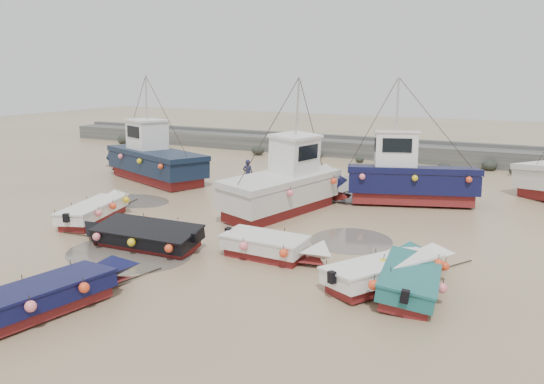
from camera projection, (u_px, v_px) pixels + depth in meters
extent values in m
plane|color=tan|center=(231.00, 239.00, 21.06)|extent=(120.00, 120.00, 0.00)
cube|color=#5E5D59|center=(381.00, 151.00, 40.08)|extent=(60.00, 2.20, 1.20)
cube|color=#5E5D59|center=(386.00, 139.00, 40.97)|extent=(60.00, 0.60, 0.25)
ellipsoid|color=black|center=(444.00, 166.00, 35.32)|extent=(0.84, 0.86, 0.51)
ellipsoid|color=black|center=(490.00, 165.00, 35.46)|extent=(0.98, 1.07, 0.72)
ellipsoid|color=black|center=(311.00, 152.00, 41.02)|extent=(0.99, 0.80, 0.58)
ellipsoid|color=black|center=(122.00, 141.00, 48.43)|extent=(0.65, 0.64, 0.43)
ellipsoid|color=black|center=(520.00, 171.00, 34.15)|extent=(0.61, 0.47, 0.46)
ellipsoid|color=black|center=(320.00, 155.00, 40.54)|extent=(0.61, 0.53, 0.32)
ellipsoid|color=black|center=(543.00, 171.00, 34.12)|extent=(0.67, 0.55, 0.43)
ellipsoid|color=black|center=(258.00, 150.00, 41.83)|extent=(1.09, 0.88, 0.72)
ellipsoid|color=black|center=(282.00, 153.00, 41.29)|extent=(0.65, 0.60, 0.37)
ellipsoid|color=black|center=(516.00, 171.00, 33.72)|extent=(0.88, 0.64, 0.62)
ellipsoid|color=black|center=(360.00, 160.00, 38.47)|extent=(0.64, 0.62, 0.48)
ellipsoid|color=black|center=(123.00, 139.00, 48.47)|extent=(1.10, 0.87, 0.86)
ellipsoid|color=black|center=(490.00, 168.00, 35.36)|extent=(0.55, 0.45, 0.29)
cylinder|color=#5C534A|center=(128.00, 254.00, 19.34)|extent=(4.91, 4.91, 0.01)
cylinder|color=#5C534A|center=(351.00, 240.00, 20.84)|extent=(3.23, 3.23, 0.01)
cylinder|color=#5C534A|center=(135.00, 201.00, 27.20)|extent=(3.84, 3.84, 0.01)
cylinder|color=#5C534A|center=(359.00, 188.00, 30.18)|extent=(6.88, 6.88, 0.01)
cube|color=maroon|center=(94.00, 218.00, 23.42)|extent=(2.04, 3.73, 0.30)
cube|color=silver|center=(93.00, 210.00, 23.34)|extent=(2.31, 4.04, 0.45)
pyramid|color=silver|center=(118.00, 189.00, 25.38)|extent=(1.54, 1.04, 0.90)
cube|color=brown|center=(93.00, 207.00, 23.30)|extent=(1.88, 3.38, 0.10)
cube|color=silver|center=(93.00, 205.00, 23.28)|extent=(2.38, 4.14, 0.07)
cube|color=black|center=(67.00, 218.00, 21.40)|extent=(0.26, 0.23, 0.35)
cylinder|color=black|center=(128.00, 204.00, 26.48)|extent=(0.54, 1.95, 0.04)
sphere|color=#EF4821|center=(56.00, 216.00, 22.04)|extent=(0.30, 0.30, 0.30)
sphere|color=#EF4821|center=(99.00, 214.00, 22.28)|extent=(0.30, 0.30, 0.30)
sphere|color=#EF4821|center=(73.00, 209.00, 23.20)|extent=(0.30, 0.30, 0.30)
sphere|color=#EF4821|center=(114.00, 207.00, 23.43)|extent=(0.30, 0.30, 0.30)
sphere|color=#EF4821|center=(88.00, 202.00, 24.35)|extent=(0.30, 0.30, 0.30)
sphere|color=#EF4821|center=(127.00, 201.00, 24.59)|extent=(0.30, 0.30, 0.30)
cube|color=maroon|center=(43.00, 308.00, 14.61)|extent=(2.12, 3.76, 0.30)
cube|color=#0D0E36|center=(41.00, 295.00, 14.53)|extent=(2.42, 4.07, 0.45)
pyramid|color=#0D0E36|center=(110.00, 257.00, 16.14)|extent=(1.79, 1.04, 0.90)
cube|color=brown|center=(41.00, 289.00, 14.49)|extent=(1.97, 3.41, 0.10)
cube|color=#0D0E36|center=(40.00, 286.00, 14.47)|extent=(2.50, 4.16, 0.07)
cylinder|color=black|center=(137.00, 277.00, 17.06)|extent=(0.45, 1.97, 0.04)
sphere|color=#EF4821|center=(32.00, 310.00, 13.34)|extent=(0.30, 0.30, 0.30)
sphere|color=#EF4821|center=(24.00, 283.00, 15.09)|extent=(0.30, 0.30, 0.30)
sphere|color=#EF4821|center=(85.00, 291.00, 14.50)|extent=(0.30, 0.30, 0.30)
sphere|color=#EF4821|center=(72.00, 268.00, 16.24)|extent=(0.30, 0.30, 0.30)
cube|color=maroon|center=(408.00, 290.00, 15.76)|extent=(1.69, 3.32, 0.30)
cube|color=#1A5D5D|center=(409.00, 278.00, 15.67)|extent=(1.95, 3.58, 0.45)
pyramid|color=#1A5D5D|center=(416.00, 243.00, 17.46)|extent=(1.64, 0.89, 0.90)
cube|color=brown|center=(409.00, 273.00, 15.63)|extent=(1.58, 3.00, 0.10)
cube|color=#1A5D5D|center=(409.00, 270.00, 15.61)|extent=(2.03, 3.66, 0.07)
cube|color=black|center=(402.00, 297.00, 14.00)|extent=(0.24, 0.20, 0.35)
cylinder|color=black|center=(417.00, 262.00, 18.47)|extent=(0.28, 1.99, 0.04)
sphere|color=#EF4821|center=(370.00, 288.00, 14.70)|extent=(0.30, 0.30, 0.30)
sphere|color=#EF4821|center=(440.00, 285.00, 14.93)|extent=(0.30, 0.30, 0.30)
sphere|color=#EF4821|center=(380.00, 266.00, 16.36)|extent=(0.30, 0.30, 0.30)
sphere|color=#EF4821|center=(443.00, 264.00, 16.59)|extent=(0.30, 0.30, 0.30)
cube|color=maroon|center=(383.00, 282.00, 16.36)|extent=(2.92, 3.68, 0.30)
cube|color=white|center=(384.00, 271.00, 16.28)|extent=(3.24, 4.01, 0.45)
pyramid|color=white|center=(435.00, 244.00, 17.33)|extent=(1.64, 1.38, 0.90)
cube|color=brown|center=(384.00, 266.00, 16.24)|extent=(2.68, 3.34, 0.10)
cube|color=white|center=(384.00, 263.00, 16.22)|extent=(3.34, 4.12, 0.07)
cube|color=black|center=(333.00, 279.00, 15.21)|extent=(0.28, 0.27, 0.35)
cylinder|color=black|center=(452.00, 266.00, 18.02)|extent=(1.08, 1.73, 0.04)
sphere|color=#EF4821|center=(328.00, 268.00, 16.19)|extent=(0.30, 0.30, 0.30)
sphere|color=#EF4821|center=(392.00, 280.00, 15.28)|extent=(0.30, 0.30, 0.30)
sphere|color=#EF4821|center=(377.00, 256.00, 17.22)|extent=(0.30, 0.30, 0.30)
sphere|color=#EF4821|center=(440.00, 267.00, 16.32)|extent=(0.30, 0.30, 0.30)
cube|color=maroon|center=(149.00, 243.00, 20.03)|extent=(3.84, 1.51, 0.30)
cube|color=black|center=(149.00, 234.00, 19.95)|extent=(4.13, 1.77, 0.45)
pyramid|color=black|center=(99.00, 215.00, 20.80)|extent=(0.78, 1.63, 0.90)
cube|color=brown|center=(148.00, 230.00, 19.91)|extent=(3.47, 1.42, 0.10)
cube|color=black|center=(148.00, 227.00, 19.89)|extent=(4.22, 1.83, 0.07)
cube|color=black|center=(197.00, 237.00, 19.05)|extent=(0.19, 0.23, 0.35)
cylinder|color=black|center=(82.00, 235.00, 21.40)|extent=(2.00, 0.12, 0.04)
sphere|color=#EF4821|center=(170.00, 244.00, 18.45)|extent=(0.30, 0.30, 0.30)
sphere|color=#EF4821|center=(180.00, 227.00, 20.42)|extent=(0.30, 0.30, 0.30)
sphere|color=#EF4821|center=(133.00, 238.00, 19.11)|extent=(0.30, 0.30, 0.30)
sphere|color=#EF4821|center=(146.00, 223.00, 21.07)|extent=(0.30, 0.30, 0.30)
sphere|color=#EF4821|center=(98.00, 233.00, 19.76)|extent=(0.30, 0.30, 0.30)
cube|color=maroon|center=(265.00, 254.00, 18.92)|extent=(2.79, 1.25, 0.30)
cube|color=silver|center=(265.00, 244.00, 18.84)|extent=(3.00, 1.46, 0.45)
pyramid|color=silver|center=(312.00, 239.00, 17.88)|extent=(0.76, 1.38, 0.90)
cube|color=brown|center=(265.00, 239.00, 18.80)|extent=(2.52, 1.18, 0.10)
cube|color=silver|center=(265.00, 237.00, 18.78)|extent=(3.07, 1.52, 0.07)
cube|color=black|center=(229.00, 233.00, 19.52)|extent=(0.19, 0.23, 0.35)
cylinder|color=black|center=(334.00, 270.00, 17.71)|extent=(2.00, 0.11, 0.04)
sphere|color=#EF4821|center=(248.00, 230.00, 20.05)|extent=(0.30, 0.30, 0.30)
sphere|color=#EF4821|center=(244.00, 245.00, 18.32)|extent=(0.30, 0.30, 0.30)
sphere|color=#EF4821|center=(285.00, 236.00, 19.31)|extent=(0.30, 0.30, 0.30)
sphere|color=#EF4821|center=(284.00, 253.00, 17.58)|extent=(0.30, 0.30, 0.30)
cube|color=maroon|center=(156.00, 176.00, 32.05)|extent=(7.22, 4.56, 0.55)
cube|color=#111D32|center=(156.00, 164.00, 31.88)|extent=(7.83, 5.10, 0.95)
pyramid|color=#111D32|center=(122.00, 145.00, 34.79)|extent=(2.27, 2.95, 1.40)
cube|color=brown|center=(155.00, 156.00, 31.77)|extent=(7.64, 4.95, 0.08)
cube|color=#111D32|center=(155.00, 153.00, 31.74)|extent=(8.01, 5.21, 0.30)
cube|color=white|center=(146.00, 136.00, 32.25)|extent=(2.53, 2.43, 1.70)
cube|color=white|center=(145.00, 121.00, 32.04)|extent=(2.73, 2.62, 0.12)
cube|color=black|center=(138.00, 130.00, 32.93)|extent=(0.61, 1.47, 0.68)
cylinder|color=#B7B7B2|center=(144.00, 98.00, 31.74)|extent=(0.10, 0.10, 2.60)
cylinder|color=black|center=(116.00, 169.00, 36.01)|extent=(2.82, 1.13, 0.05)
sphere|color=#FF7783|center=(160.00, 168.00, 28.75)|extent=(0.30, 0.30, 0.30)
sphere|color=#FF7783|center=(192.00, 159.00, 31.46)|extent=(0.30, 0.30, 0.30)
sphere|color=#FF7783|center=(139.00, 162.00, 30.45)|extent=(0.30, 0.30, 0.30)
sphere|color=#FF7783|center=(171.00, 155.00, 33.16)|extent=(0.30, 0.30, 0.30)
sphere|color=#FF7783|center=(120.00, 157.00, 32.15)|extent=(0.30, 0.30, 0.30)
sphere|color=#FF7783|center=(152.00, 151.00, 34.86)|extent=(0.30, 0.30, 0.30)
cube|color=maroon|center=(280.00, 208.00, 24.73)|extent=(3.22, 6.16, 0.55)
cube|color=silver|center=(280.00, 192.00, 24.56)|extent=(3.64, 6.66, 0.95)
pyramid|color=silver|center=(326.00, 167.00, 27.14)|extent=(2.45, 1.91, 1.40)
cube|color=brown|center=(280.00, 181.00, 24.45)|extent=(3.52, 6.50, 0.08)
cube|color=silver|center=(280.00, 178.00, 24.42)|extent=(3.72, 6.81, 0.30)
cube|color=white|center=(292.00, 155.00, 24.83)|extent=(1.96, 2.31, 1.70)
cube|color=white|center=(292.00, 136.00, 24.63)|extent=(2.11, 2.49, 0.12)
cube|color=black|center=(305.00, 148.00, 25.53)|extent=(1.26, 0.36, 0.68)
cylinder|color=#B7B7B2|center=(292.00, 106.00, 24.33)|extent=(0.10, 0.10, 2.60)
cylinder|color=black|center=(337.00, 195.00, 28.32)|extent=(0.78, 2.92, 0.05)
sphere|color=#FF7783|center=(223.00, 190.00, 23.39)|extent=(0.30, 0.30, 0.30)
sphere|color=#FF7783|center=(289.00, 192.00, 23.10)|extent=(0.30, 0.30, 0.30)
sphere|color=#FF7783|center=(272.00, 179.00, 25.87)|extent=(0.30, 0.30, 0.30)
sphere|color=#FF7783|center=(332.00, 180.00, 25.57)|extent=(0.30, 0.30, 0.30)
cube|color=maroon|center=(411.00, 198.00, 26.57)|extent=(6.11, 3.65, 0.55)
cube|color=black|center=(412.00, 184.00, 26.40)|extent=(6.62, 4.11, 0.95)
pyramid|color=black|center=(338.00, 168.00, 26.76)|extent=(2.06, 2.59, 1.40)
cube|color=brown|center=(412.00, 174.00, 26.29)|extent=(6.46, 3.98, 0.08)
cube|color=black|center=(412.00, 171.00, 26.25)|extent=(6.77, 4.19, 0.30)
cube|color=white|center=(396.00, 151.00, 26.16)|extent=(2.40, 2.13, 1.70)
cube|color=white|center=(397.00, 133.00, 25.95)|extent=(2.59, 2.30, 0.12)
cube|color=black|center=(375.00, 146.00, 26.24)|extent=(0.47, 1.29, 0.68)
cylinder|color=#B7B7B2|center=(398.00, 105.00, 25.65)|extent=(0.10, 0.10, 2.60)
cylinder|color=black|center=(316.00, 200.00, 27.29)|extent=(2.86, 0.99, 0.05)
sphere|color=#FF7783|center=(469.00, 183.00, 24.77)|extent=(0.30, 0.30, 0.30)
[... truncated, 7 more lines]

